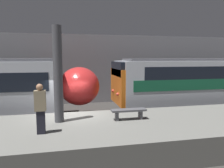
% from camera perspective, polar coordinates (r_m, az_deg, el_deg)
% --- Properties ---
extents(ground_plane, '(120.00, 120.00, 0.00)m').
position_cam_1_polar(ground_plane, '(11.18, -10.57, -12.39)').
color(ground_plane, '#33302D').
extents(platform, '(40.00, 4.45, 1.04)m').
position_cam_1_polar(platform, '(8.91, -10.19, -13.95)').
color(platform, slate).
rests_on(platform, ground).
extents(station_rear_barrier, '(50.00, 0.15, 5.48)m').
position_cam_1_polar(station_rear_barrier, '(17.55, -11.47, 3.76)').
color(station_rear_barrier, gray).
rests_on(station_rear_barrier, ground).
extents(support_pillar_near, '(0.37, 0.37, 3.91)m').
position_cam_1_polar(support_pillar_near, '(9.06, -13.93, 2.39)').
color(support_pillar_near, '#47474C').
rests_on(support_pillar_near, platform).
extents(person_waiting, '(0.38, 0.24, 1.75)m').
position_cam_1_polar(person_waiting, '(7.95, -18.20, -5.83)').
color(person_waiting, black).
rests_on(person_waiting, platform).
extents(platform_bench, '(1.50, 0.40, 0.45)m').
position_cam_1_polar(platform_bench, '(9.41, 4.39, -7.25)').
color(platform_bench, '#4C4C51').
rests_on(platform_bench, platform).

